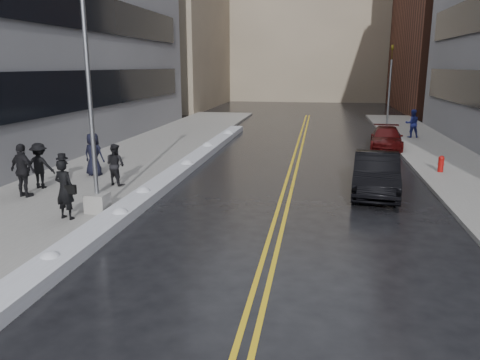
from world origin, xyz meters
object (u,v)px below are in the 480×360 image
at_px(traffic_signal, 390,85).
at_px(pedestrian_c, 94,154).
at_px(fire_hydrant, 441,163).
at_px(pedestrian_e, 40,166).
at_px(pedestrian_fedora, 65,189).
at_px(pedestrian_east, 412,123).
at_px(car_maroon, 386,138).
at_px(pedestrian_b, 115,164).
at_px(lamppost, 93,138).
at_px(car_black, 376,174).
at_px(pedestrian_d, 23,170).

bearing_deg(traffic_signal, pedestrian_c, -129.68).
bearing_deg(fire_hydrant, pedestrian_e, -160.77).
xyz_separation_m(pedestrian_fedora, pedestrian_east, (13.54, 19.30, -0.02)).
xyz_separation_m(pedestrian_c, car_maroon, (13.28, 9.71, -0.43)).
bearing_deg(car_maroon, pedestrian_fedora, -120.65).
height_order(pedestrian_b, pedestrian_e, pedestrian_e).
bearing_deg(lamppost, fire_hydrant, 33.04).
distance_m(traffic_signal, pedestrian_east, 4.36).
bearing_deg(car_black, lamppost, -149.02).
xyz_separation_m(pedestrian_e, car_maroon, (14.33, 12.02, -0.39)).
height_order(fire_hydrant, pedestrian_fedora, pedestrian_fedora).
xyz_separation_m(fire_hydrant, pedestrian_d, (-15.68, -6.76, 0.56)).
xyz_separation_m(lamppost, car_black, (9.10, 4.31, -1.76)).
relative_size(traffic_signal, pedestrian_c, 3.27).
height_order(lamppost, pedestrian_east, lamppost).
distance_m(pedestrian_b, pedestrian_e, 2.80).
bearing_deg(fire_hydrant, pedestrian_c, -167.73).
bearing_deg(lamppost, pedestrian_fedora, -127.79).
relative_size(pedestrian_fedora, pedestrian_d, 0.97).
bearing_deg(pedestrian_c, pedestrian_fedora, 117.52).
distance_m(lamppost, fire_hydrant, 14.81).
bearing_deg(pedestrian_d, pedestrian_e, -66.73).
distance_m(lamppost, pedestrian_e, 4.57).
height_order(lamppost, car_black, lamppost).
relative_size(pedestrian_b, pedestrian_d, 0.85).
height_order(lamppost, pedestrian_fedora, lamppost).
xyz_separation_m(pedestrian_east, car_black, (-3.81, -14.19, -0.30)).
height_order(pedestrian_fedora, pedestrian_east, pedestrian_fedora).
bearing_deg(car_maroon, pedestrian_e, -133.92).
bearing_deg(pedestrian_e, traffic_signal, -129.54).
bearing_deg(pedestrian_fedora, fire_hydrant, -132.22).
relative_size(pedestrian_b, pedestrian_e, 0.94).
height_order(pedestrian_fedora, pedestrian_d, pedestrian_d).
xyz_separation_m(pedestrian_c, pedestrian_east, (15.39, 13.71, -0.00)).
bearing_deg(pedestrian_fedora, pedestrian_b, -72.90).
xyz_separation_m(pedestrian_b, pedestrian_east, (13.80, 15.09, 0.09)).
relative_size(lamppost, pedestrian_e, 4.37).
relative_size(pedestrian_d, car_black, 0.41).
bearing_deg(pedestrian_fedora, pedestrian_d, -22.99).
xyz_separation_m(car_black, car_maroon, (1.70, 10.19, -0.14)).
bearing_deg(pedestrian_d, traffic_signal, -109.61).
bearing_deg(pedestrian_d, pedestrian_c, -87.67).
distance_m(pedestrian_e, car_black, 12.77).
bearing_deg(traffic_signal, car_black, -98.67).
bearing_deg(pedestrian_b, pedestrian_east, -111.53).
distance_m(fire_hydrant, pedestrian_e, 16.77).
bearing_deg(pedestrian_c, lamppost, 126.55).
bearing_deg(traffic_signal, pedestrian_fedora, -118.58).
relative_size(fire_hydrant, car_maroon, 0.17).
distance_m(lamppost, car_black, 10.23).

